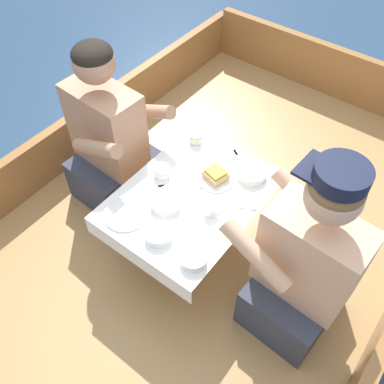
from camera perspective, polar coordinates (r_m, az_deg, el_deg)
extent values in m
plane|color=navy|center=(2.65, 0.77, -10.07)|extent=(60.00, 60.00, 0.00)
cube|color=#A87F4C|center=(2.52, 0.81, -8.22)|extent=(2.08, 3.38, 0.32)
cube|color=#936033|center=(2.77, -16.18, 6.47)|extent=(0.06, 3.38, 0.32)
cube|color=#936033|center=(3.37, 18.64, 14.90)|extent=(1.96, 0.06, 0.37)
cylinder|color=#B2B2B7|center=(2.19, 0.00, -4.16)|extent=(0.07, 0.07, 0.40)
cube|color=#A87F4C|center=(2.02, 0.00, -0.61)|extent=(0.58, 0.78, 0.02)
cube|color=white|center=(2.02, 0.00, -0.41)|extent=(0.61, 0.81, 0.00)
cube|color=white|center=(1.89, -7.51, -8.88)|extent=(0.61, 0.00, 0.10)
cube|color=white|center=(2.28, 6.14, 4.89)|extent=(0.61, 0.00, 0.10)
cube|color=#333847|center=(2.55, -10.22, 2.39)|extent=(0.38, 0.46, 0.26)
cube|color=tan|center=(2.30, -11.44, 8.48)|extent=(0.41, 0.24, 0.46)
sphere|color=tan|center=(2.08, -13.08, 16.38)|extent=(0.20, 0.20, 0.20)
ellipsoid|color=black|center=(2.06, -13.31, 17.43)|extent=(0.19, 0.19, 0.11)
cylinder|color=tan|center=(2.25, -5.67, 10.66)|extent=(0.34, 0.09, 0.21)
cylinder|color=tan|center=(2.08, -12.61, 5.74)|extent=(0.34, 0.09, 0.21)
cube|color=#333847|center=(2.11, 13.45, -13.54)|extent=(0.39, 0.46, 0.26)
cube|color=tan|center=(1.81, 15.47, -8.32)|extent=(0.41, 0.24, 0.45)
sphere|color=tan|center=(1.51, 18.39, -0.57)|extent=(0.20, 0.20, 0.20)
ellipsoid|color=brown|center=(1.48, 18.81, 0.58)|extent=(0.19, 0.19, 0.11)
cylinder|color=tan|center=(1.68, 8.42, -8.29)|extent=(0.34, 0.09, 0.21)
cylinder|color=tan|center=(1.88, 14.71, -1.05)|extent=(0.34, 0.09, 0.21)
cylinder|color=black|center=(1.44, 19.41, 2.16)|extent=(0.19, 0.19, 0.06)
cube|color=black|center=(1.47, 16.06, 3.12)|extent=(0.11, 0.15, 0.01)
cylinder|color=white|center=(2.08, 3.15, 1.83)|extent=(0.19, 0.19, 0.01)
cylinder|color=white|center=(1.96, -8.81, -2.88)|extent=(0.20, 0.20, 0.01)
cube|color=tan|center=(2.06, 3.17, 2.26)|extent=(0.12, 0.12, 0.04)
cube|color=gold|center=(2.04, 3.20, 2.72)|extent=(0.10, 0.10, 0.01)
cylinder|color=white|center=(1.96, -3.54, -1.41)|extent=(0.14, 0.14, 0.04)
cylinder|color=beige|center=(1.95, -3.55, -1.23)|extent=(0.11, 0.11, 0.02)
cylinder|color=white|center=(1.78, 0.21, -8.92)|extent=(0.11, 0.11, 0.04)
cylinder|color=beige|center=(1.78, 0.21, -8.75)|extent=(0.09, 0.09, 0.02)
cylinder|color=white|center=(2.10, 7.97, 2.44)|extent=(0.14, 0.14, 0.04)
cylinder|color=beige|center=(2.09, 7.99, 2.62)|extent=(0.12, 0.12, 0.02)
cylinder|color=white|center=(1.86, -4.52, -5.70)|extent=(0.12, 0.12, 0.04)
cylinder|color=beige|center=(1.85, -4.54, -5.52)|extent=(0.10, 0.10, 0.02)
cylinder|color=white|center=(1.93, 2.43, -2.38)|extent=(0.06, 0.06, 0.05)
torus|color=white|center=(1.91, 3.42, -2.90)|extent=(0.04, 0.01, 0.04)
cylinder|color=#3D2314|center=(1.91, 2.45, -2.09)|extent=(0.05, 0.05, 0.01)
cylinder|color=white|center=(2.08, -4.10, 2.80)|extent=(0.08, 0.08, 0.05)
torus|color=white|center=(2.06, -3.07, 2.26)|extent=(0.04, 0.01, 0.04)
cylinder|color=#3D2314|center=(2.07, -4.12, 3.11)|extent=(0.07, 0.07, 0.01)
cylinder|color=silver|center=(2.25, 0.49, 7.19)|extent=(0.06, 0.06, 0.05)
cylinder|color=beige|center=(2.25, 0.49, 7.19)|extent=(0.07, 0.07, 0.03)
cube|color=silver|center=(2.04, -6.07, 0.37)|extent=(0.11, 0.14, 0.00)
cube|color=silver|center=(2.05, -4.15, 0.75)|extent=(0.04, 0.04, 0.00)
cube|color=silver|center=(2.19, 5.23, 4.69)|extent=(0.08, 0.16, 0.00)
cube|color=silver|center=(2.06, -0.47, 1.33)|extent=(0.17, 0.05, 0.00)
ellipsoid|color=silver|center=(2.04, 1.31, 0.76)|extent=(0.04, 0.02, 0.01)
cube|color=silver|center=(2.13, 10.76, 2.06)|extent=(0.06, 0.17, 0.00)
cube|color=silver|center=(1.98, 6.16, -1.99)|extent=(0.15, 0.10, 0.00)
ellipsoid|color=silver|center=(1.98, 8.19, -2.12)|extent=(0.04, 0.02, 0.01)
cube|color=silver|center=(2.18, 6.54, 4.16)|extent=(0.15, 0.10, 0.00)
cube|color=silver|center=(2.22, 5.75, 5.36)|extent=(0.04, 0.04, 0.00)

